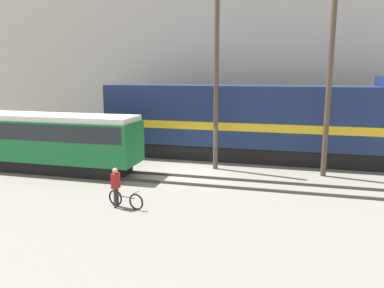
# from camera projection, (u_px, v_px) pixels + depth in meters

# --- Properties ---
(ground_plane) EXTENTS (120.00, 120.00, 0.00)m
(ground_plane) POSITION_uv_depth(u_px,v_px,m) (189.00, 173.00, 21.21)
(ground_plane) COLOR gray
(track_near) EXTENTS (60.00, 1.50, 0.14)m
(track_near) POSITION_uv_depth(u_px,v_px,m) (181.00, 179.00, 19.74)
(track_near) COLOR #47423D
(track_near) RESTS_ON ground
(track_far) EXTENTS (60.00, 1.51, 0.14)m
(track_far) POSITION_uv_depth(u_px,v_px,m) (205.00, 156.00, 25.26)
(track_far) COLOR #47423D
(track_far) RESTS_ON ground
(building_backdrop) EXTENTS (43.26, 6.00, 12.20)m
(building_backdrop) POSITION_uv_depth(u_px,v_px,m) (225.00, 66.00, 30.94)
(building_backdrop) COLOR #B7B2A8
(building_backdrop) RESTS_ON ground
(freight_locomotive) EXTENTS (19.99, 3.04, 5.41)m
(freight_locomotive) POSITION_uv_depth(u_px,v_px,m) (259.00, 122.00, 23.92)
(freight_locomotive) COLOR black
(freight_locomotive) RESTS_ON ground
(streetcar) EXTENTS (10.60, 2.54, 3.29)m
(streetcar) POSITION_uv_depth(u_px,v_px,m) (50.00, 139.00, 21.38)
(streetcar) COLOR black
(streetcar) RESTS_ON ground
(bicycle) EXTENTS (1.76, 0.58, 0.77)m
(bicycle) POSITION_uv_depth(u_px,v_px,m) (126.00, 200.00, 15.72)
(bicycle) COLOR black
(bicycle) RESTS_ON ground
(person) EXTENTS (0.30, 0.40, 1.72)m
(person) POSITION_uv_depth(u_px,v_px,m) (116.00, 184.00, 15.64)
(person) COLOR #333333
(person) RESTS_ON ground
(utility_pole_left) EXTENTS (0.27, 0.27, 9.49)m
(utility_pole_left) POSITION_uv_depth(u_px,v_px,m) (216.00, 88.00, 21.30)
(utility_pole_left) COLOR #4C3D2D
(utility_pole_left) RESTS_ON ground
(utility_pole_center) EXTENTS (0.29, 0.29, 9.26)m
(utility_pole_center) POSITION_uv_depth(u_px,v_px,m) (329.00, 91.00, 19.79)
(utility_pole_center) COLOR #4C3D2D
(utility_pole_center) RESTS_ON ground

